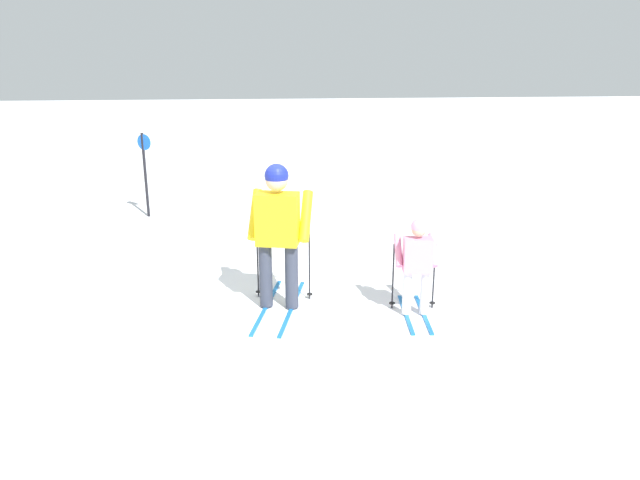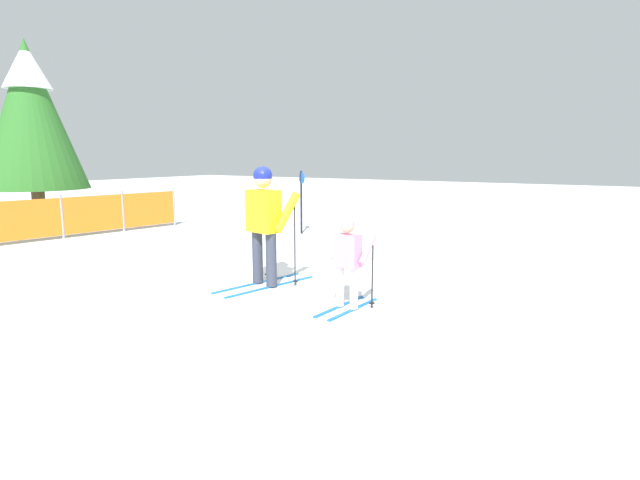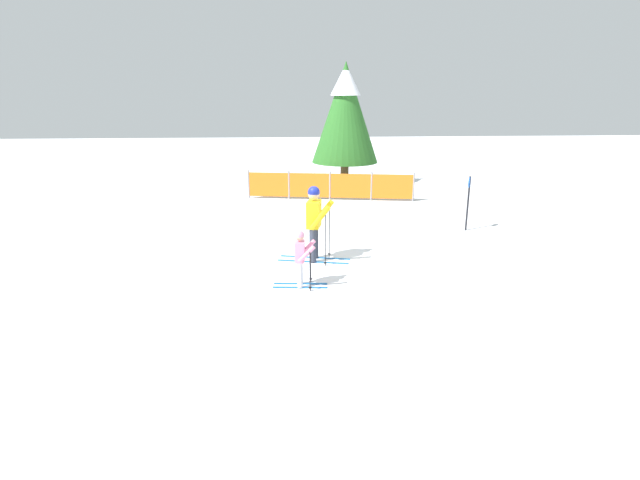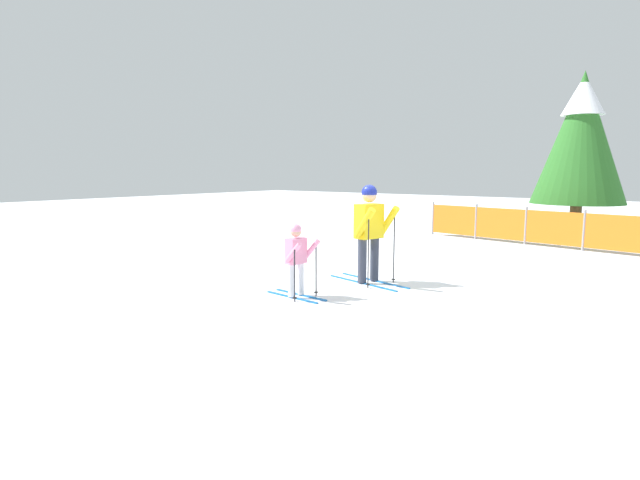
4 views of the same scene
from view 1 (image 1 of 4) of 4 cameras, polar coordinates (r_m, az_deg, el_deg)
name	(u,v)px [view 1 (image 1 of 4)]	position (r m, az deg, el deg)	size (l,w,h in m)	color
ground_plane	(256,304)	(7.59, -5.84, -5.80)	(60.00, 60.00, 0.00)	white
skier_adult	(278,224)	(7.14, -3.87, 1.46)	(1.66, 0.80, 1.72)	#1966B2
skier_child	(417,260)	(7.10, 8.88, -1.78)	(1.10, 0.55, 1.15)	#1966B2
trail_marker	(145,166)	(11.57, -15.71, 6.55)	(0.16, 0.25, 1.51)	black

